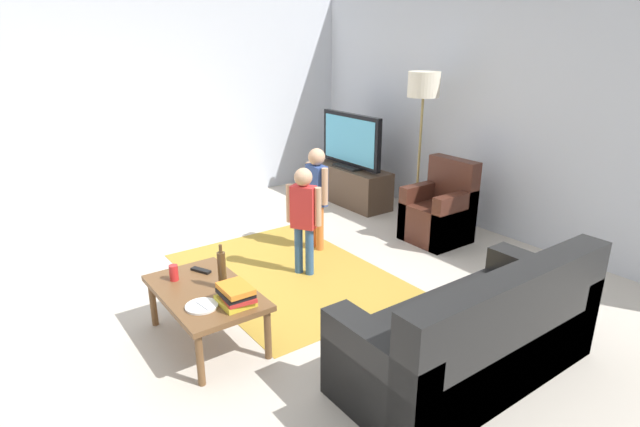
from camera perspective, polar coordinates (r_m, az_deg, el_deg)
The scene contains 17 objects.
ground at distance 4.51m, azimuth -6.28°, elevation -9.32°, with size 7.80×7.80×0.00m, color beige.
wall_back at distance 6.07m, azimuth 19.04°, elevation 10.67°, with size 6.00×0.12×2.70m, color silver.
wall_left at distance 6.80m, azimuth -19.69°, elevation 11.41°, with size 0.12×6.00×2.70m, color silver.
area_rug at distance 4.90m, azimuth -3.73°, elevation -6.73°, with size 2.20×1.60×0.01m, color #B28C33.
tv_stand at distance 6.88m, azimuth 3.51°, elevation 3.15°, with size 1.20×0.44×0.50m.
tv at distance 6.73m, azimuth 3.48°, elevation 8.07°, with size 1.10×0.28×0.71m.
couch at distance 3.53m, azimuth 17.26°, elevation -13.40°, with size 0.80×1.80×0.86m.
armchair at distance 5.75m, azimuth 13.36°, elevation -0.06°, with size 0.60×0.60×0.90m.
floor_lamp at distance 5.98m, azimuth 11.51°, elevation 13.09°, with size 0.36×0.36×1.78m.
child_near_tv at distance 5.25m, azimuth -0.37°, elevation 2.70°, with size 0.36×0.17×1.08m.
child_center at distance 4.67m, azimuth -1.85°, elevation 0.20°, with size 0.30×0.22×1.04m.
coffee_table at distance 3.81m, azimuth -12.72°, elevation -9.00°, with size 1.00×0.60×0.42m.
book_stack at distance 3.53m, azimuth -9.39°, elevation -9.02°, with size 0.27×0.23×0.14m.
bottle at distance 3.73m, azimuth -10.94°, elevation -6.22°, with size 0.06×0.06×0.34m.
tv_remote at distance 4.07m, azimuth -13.20°, elevation -6.23°, with size 0.17×0.05×0.02m, color black.
soda_can at distance 3.96m, azimuth -16.07°, elevation -6.40°, with size 0.07×0.07×0.12m, color red.
plate at distance 3.57m, azimuth -13.13°, elevation -10.08°, with size 0.22×0.22×0.02m.
Camera 1 is at (3.47, -1.91, 2.14)m, focal length 28.54 mm.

